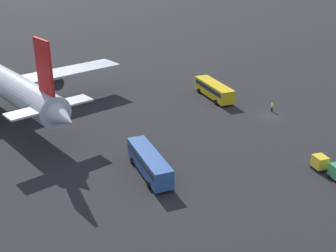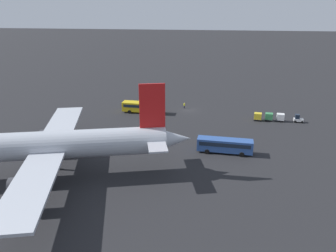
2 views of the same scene
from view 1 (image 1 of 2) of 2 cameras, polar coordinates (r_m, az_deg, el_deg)
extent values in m
plane|color=#232326|center=(78.02, 13.66, 1.40)|extent=(600.00, 600.00, 0.00)
cone|color=#B2B7C1|center=(60.45, -14.28, 1.25)|extent=(7.25, 5.85, 4.40)
cube|color=#B2B7C1|center=(84.25, -13.38, 7.21)|extent=(10.74, 21.26, 0.44)
cube|color=red|center=(61.65, -16.46, 7.70)|extent=(4.40, 1.47, 7.82)
cube|color=#B2B7C1|center=(63.03, -15.68, 2.50)|extent=(6.21, 13.08, 0.28)
cylinder|color=#38383D|center=(84.56, -15.54, 5.94)|extent=(5.84, 3.94, 2.69)
cylinder|color=#38383D|center=(81.71, -18.98, 3.24)|extent=(0.50, 0.50, 3.91)
cylinder|color=black|center=(82.21, -18.84, 2.26)|extent=(1.00, 0.71, 0.90)
cube|color=gold|center=(84.62, 6.24, 4.94)|extent=(11.91, 3.66, 2.57)
cube|color=#192333|center=(84.48, 6.26, 5.23)|extent=(10.97, 3.64, 0.82)
cylinder|color=black|center=(87.40, 4.22, 4.78)|extent=(1.02, 0.37, 1.00)
cylinder|color=black|center=(88.72, 5.96, 5.00)|extent=(1.02, 0.37, 1.00)
cylinder|color=black|center=(81.34, 6.48, 3.23)|extent=(1.02, 0.37, 1.00)
cylinder|color=black|center=(82.76, 8.31, 3.49)|extent=(1.02, 0.37, 1.00)
cube|color=#2D5199|center=(56.33, -2.57, -4.89)|extent=(11.49, 3.35, 2.59)
cube|color=#192333|center=(56.11, -2.58, -4.48)|extent=(10.59, 3.32, 0.83)
cylinder|color=black|center=(59.50, -4.92, -4.67)|extent=(1.02, 0.37, 1.00)
cylinder|color=black|center=(60.23, -2.49, -4.23)|extent=(1.02, 0.37, 1.00)
cylinder|color=black|center=(53.69, -2.62, -7.97)|extent=(1.02, 0.37, 1.00)
cylinder|color=black|center=(54.50, 0.05, -7.42)|extent=(1.02, 0.37, 1.00)
cylinder|color=#1E1E2D|center=(79.81, 13.88, 2.21)|extent=(0.32, 0.32, 0.85)
cylinder|color=yellow|center=(79.55, 13.94, 2.71)|extent=(0.38, 0.38, 0.65)
sphere|color=tan|center=(79.40, 13.97, 3.01)|extent=(0.24, 0.24, 0.24)
cylinder|color=black|center=(60.09, 20.91, -6.33)|extent=(0.37, 0.17, 0.36)
cylinder|color=black|center=(59.10, 21.80, -7.00)|extent=(0.37, 0.17, 0.36)
cube|color=#38383D|center=(61.39, 19.78, -5.25)|extent=(2.22, 1.95, 0.10)
cube|color=gold|center=(61.01, 19.89, -4.55)|extent=(2.11, 1.86, 1.60)
cylinder|color=black|center=(61.65, 18.86, -5.23)|extent=(0.37, 0.17, 0.36)
cylinder|color=black|center=(62.38, 19.81, -5.02)|extent=(0.37, 0.17, 0.36)
cylinder|color=black|center=(60.62, 19.69, -5.87)|extent=(0.37, 0.17, 0.36)
cylinder|color=black|center=(61.36, 20.65, -5.65)|extent=(0.37, 0.17, 0.36)
camera|label=2|loc=(65.53, -69.45, 9.39)|focal=35.00mm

